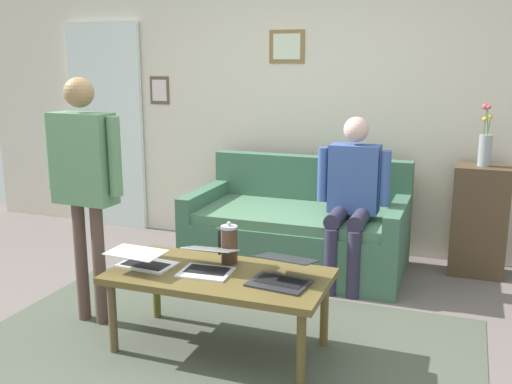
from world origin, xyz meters
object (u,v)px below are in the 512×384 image
Objects in this scene: interior_door at (107,127)px; flower_vase at (485,147)px; french_press at (229,244)px; person_standing at (84,170)px; couch at (298,231)px; laptop_left at (282,274)px; laptop_right at (208,264)px; person_seated at (352,191)px; laptop_center at (143,260)px; side_shelf at (479,220)px; coffee_table at (219,281)px.

interior_door reaches higher than flower_vase.
french_press is at bearing 138.33° from interior_door.
interior_door is 1.29× the size of person_standing.
laptop_left is at bearing 102.69° from couch.
laptop_right is 1.46m from person_seated.
laptop_center is 0.28× the size of person_seated.
flower_vase is (0.00, -0.00, 0.59)m from side_shelf.
interior_door is 1.18× the size of couch.
side_shelf reaches higher than coffee_table.
person_standing is at bearing 40.90° from person_seated.
laptop_left is 1.42m from person_standing.
person_seated reaches higher than laptop_right.
couch is 1.61m from flower_vase.
couch is at bearing 13.68° from flower_vase.
laptop_left reaches higher than laptop_center.
person_seated reaches higher than french_press.
french_press is 0.54× the size of flower_vase.
coffee_table is at bearing -179.95° from laptop_right.
couch is 1.62m from laptop_left.
person_standing is at bearing 56.71° from couch.
couch is 1.57m from laptop_right.
coffee_table is 1.00× the size of person_seated.
couch is at bearing -107.05° from laptop_center.
person_seated is at bearing -113.91° from laptop_right.
interior_door reaches higher than laptop_center.
flower_vase is at bearing -130.33° from french_press.
coffee_table is at bearing -2.06° from laptop_left.
couch is at bearing -92.01° from french_press.
laptop_left is at bearing 153.51° from french_press.
laptop_left is at bearing 61.18° from flower_vase.
laptop_left is at bearing 177.94° from coffee_table.
laptop_center is at bearing 3.86° from laptop_left.
laptop_center is at bearing 54.99° from person_seated.
laptop_left is 2.23m from flower_vase.
interior_door reaches higher than person_standing.
interior_door is 2.38m from couch.
laptop_right is at bearing 72.22° from french_press.
flower_vase is at bearing -127.20° from coffee_table.
couch is 1.55m from coffee_table.
interior_door reaches higher than laptop_right.
side_shelf reaches higher than laptop_left.
person_seated reaches higher than laptop_center.
couch is 1.45m from side_shelf.
person_seated is (0.92, 0.57, -0.30)m from flower_vase.
laptop_left is (-2.55, 2.11, -0.50)m from interior_door.
coffee_table is 3.55× the size of laptop_left.
laptop_center is 1.36× the size of french_press.
laptop_right is at bearing 66.09° from person_seated.
interior_door is at bearing -16.22° from person_seated.
person_seated reaches higher than laptop_left.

